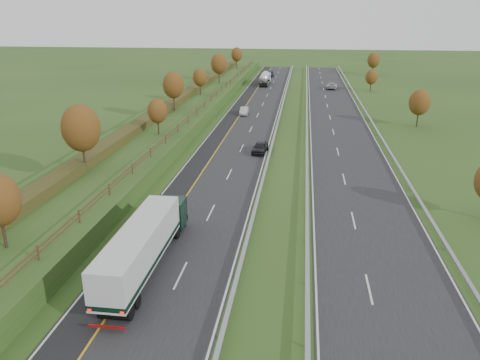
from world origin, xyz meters
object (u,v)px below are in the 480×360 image
object	(u,v)px
car_silver_mid	(244,111)
car_small_far	(270,74)
car_oncoming	(332,86)
car_dark_near	(260,147)
box_lorry	(145,243)
road_tanker	(265,78)

from	to	relation	value
car_silver_mid	car_small_far	size ratio (longest dim) A/B	0.79
car_silver_mid	car_oncoming	world-z (taller)	car_oncoming
car_dark_near	car_silver_mid	distance (m)	26.92
car_small_far	box_lorry	bearing A→B (deg)	-91.14
box_lorry	car_silver_mid	world-z (taller)	box_lorry
car_silver_mid	car_dark_near	bearing A→B (deg)	-79.68
car_dark_near	car_small_far	world-z (taller)	car_small_far
box_lorry	car_small_far	world-z (taller)	box_lorry
box_lorry	road_tanker	world-z (taller)	box_lorry
car_small_far	car_oncoming	bearing A→B (deg)	-53.28
box_lorry	car_dark_near	distance (m)	34.08
car_silver_mid	car_oncoming	size ratio (longest dim) A/B	0.75
car_dark_near	road_tanker	bearing A→B (deg)	101.06
road_tanker	car_oncoming	xyz separation A→B (m)	(18.13, -5.30, -1.00)
car_silver_mid	box_lorry	bearing A→B (deg)	-91.80
box_lorry	car_small_far	size ratio (longest dim) A/B	2.94
car_small_far	road_tanker	bearing A→B (deg)	-91.05
box_lorry	road_tanker	bearing A→B (deg)	89.57
box_lorry	car_silver_mid	bearing A→B (deg)	89.89
car_dark_near	car_silver_mid	xyz separation A→B (m)	(-5.60, 26.33, -0.06)
road_tanker	car_small_far	bearing A→B (deg)	89.67
box_lorry	car_small_far	xyz separation A→B (m)	(0.86, 119.73, -1.49)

